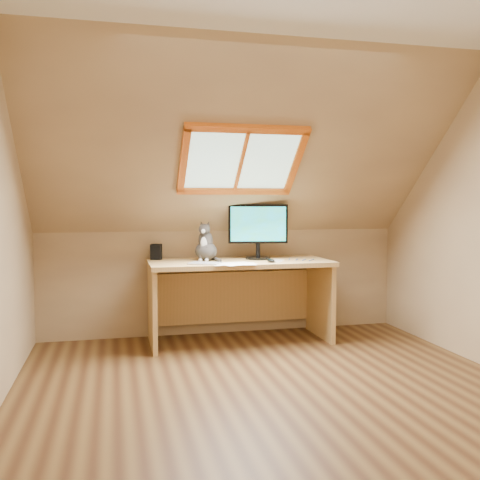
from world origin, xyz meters
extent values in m
plane|color=brown|center=(0.00, 0.00, 0.00)|extent=(3.50, 3.50, 0.00)
cube|color=tan|center=(0.00, -1.75, 1.20)|extent=(3.50, 0.02, 2.40)
cube|color=tan|center=(0.00, 1.75, 0.50)|extent=(3.50, 0.02, 1.00)
cube|color=tan|center=(0.00, 0.97, 1.70)|extent=(3.50, 1.56, 1.41)
cube|color=#B2E0CC|center=(0.00, 1.05, 1.63)|extent=(0.90, 0.53, 0.48)
cube|color=orange|center=(0.00, 1.05, 1.63)|extent=(1.02, 0.64, 0.59)
cube|color=tan|center=(0.07, 1.38, 0.73)|extent=(1.64, 0.72, 0.04)
cube|color=tan|center=(-0.72, 1.38, 0.35)|extent=(0.04, 0.64, 0.71)
cube|color=tan|center=(0.85, 1.38, 0.35)|extent=(0.04, 0.64, 0.71)
cube|color=tan|center=(0.07, 1.71, 0.35)|extent=(1.54, 0.03, 0.49)
cylinder|color=black|center=(0.26, 1.46, 0.76)|extent=(0.23, 0.23, 0.02)
cylinder|color=black|center=(0.26, 1.46, 0.83)|extent=(0.04, 0.04, 0.13)
cube|color=black|center=(0.26, 1.46, 1.08)|extent=(0.55, 0.13, 0.36)
cube|color=#0F7DCB|center=(0.26, 1.43, 1.08)|extent=(0.50, 0.09, 0.32)
ellipsoid|color=#3D3936|center=(-0.23, 1.46, 0.83)|extent=(0.27, 0.30, 0.17)
ellipsoid|color=#3D3936|center=(-0.24, 1.44, 0.93)|extent=(0.17, 0.17, 0.18)
ellipsoid|color=silver|center=(-0.26, 1.39, 0.91)|extent=(0.07, 0.06, 0.11)
ellipsoid|color=#3D3936|center=(-0.25, 1.40, 1.03)|extent=(0.13, 0.12, 0.10)
sphere|color=silver|center=(-0.27, 1.36, 1.02)|extent=(0.04, 0.04, 0.04)
cone|color=#3D3936|center=(-0.27, 1.43, 1.08)|extent=(0.06, 0.06, 0.06)
cone|color=#3D3936|center=(-0.21, 1.41, 1.08)|extent=(0.06, 0.06, 0.06)
cube|color=black|center=(-0.66, 1.63, 0.82)|extent=(0.12, 0.12, 0.14)
cube|color=#B2B2B7|center=(-0.29, 1.18, 0.75)|extent=(0.32, 0.28, 0.01)
ellipsoid|color=black|center=(0.30, 1.15, 0.76)|extent=(0.08, 0.11, 0.03)
cube|color=white|center=(-0.01, 1.12, 0.75)|extent=(0.33, 0.27, 0.00)
cube|color=white|center=(-0.01, 1.12, 0.75)|extent=(0.32, 0.24, 0.00)
cube|color=white|center=(-0.01, 1.12, 0.75)|extent=(0.35, 0.30, 0.00)
camera|label=1|loc=(-1.04, -3.32, 1.27)|focal=40.00mm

